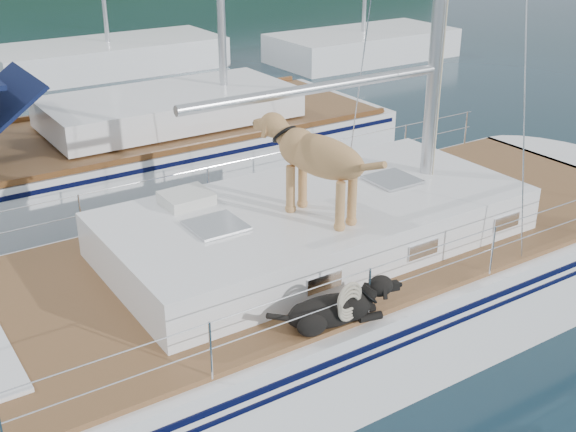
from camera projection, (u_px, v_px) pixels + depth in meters
ground at (264, 345)px, 9.14m from camera, size 120.00×120.00×0.00m
main_sailboat at (270, 297)px, 8.91m from camera, size 12.00×3.85×14.01m
neighbor_sailboat at (121, 157)px, 13.83m from camera, size 11.00×3.50×13.30m
bg_boat_center at (109, 57)px, 23.18m from camera, size 7.20×3.00×11.65m
bg_boat_east at (363, 46)px, 24.90m from camera, size 6.40×3.00×11.65m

